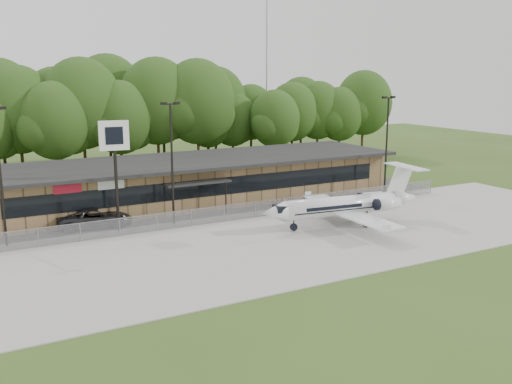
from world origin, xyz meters
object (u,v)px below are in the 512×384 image
terminal (194,179)px  suv (95,218)px  business_jet (346,206)px  pole_sign (115,147)px

terminal → suv: size_ratio=6.77×
terminal → suv: terminal is taller
suv → terminal: bearing=-57.8°
terminal → suv: 12.35m
business_jet → suv: bearing=159.2°
terminal → business_jet: (7.30, -14.91, -0.43)m
terminal → business_jet: bearing=-63.9°
pole_sign → business_jet: bearing=-18.7°
terminal → pole_sign: 12.84m
terminal → pole_sign: size_ratio=4.61×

